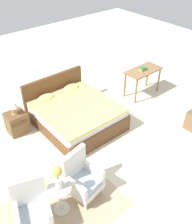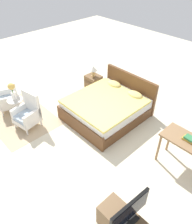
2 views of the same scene
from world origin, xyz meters
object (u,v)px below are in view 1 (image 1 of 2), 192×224
Objects in this scene: armchair_by_window_right at (82,178)px; vanity_desk at (143,74)px; nightstand at (17,123)px; book_stack at (143,69)px; flower_vase at (57,176)px; table_lamp at (13,106)px; armchair_by_window_left at (32,210)px; bed at (75,114)px; side_table at (60,196)px.

armchair_by_window_right is 0.88× the size of vanity_desk.
nightstand is 2.24× the size of book_stack.
vanity_desk is 4.43× the size of book_stack.
nightstand is 3.59m from vanity_desk.
flower_vase is at bearing -173.49° from armchair_by_window_right.
flower_vase is 0.91× the size of nightstand.
table_lamp is at bearing 92.85° from armchair_by_window_right.
nightstand is 1.59× the size of table_lamp.
flower_vase is at bearing -98.86° from nightstand.
armchair_by_window_left is 2.53m from table_lamp.
vanity_desk is at bearing -11.66° from table_lamp.
side_table is (-1.60, -1.79, 0.07)m from bed.
armchair_by_window_left is 3.92× the size of book_stack.
nightstand is (-1.23, 0.61, -0.04)m from bed.
flower_vase is at bearing -98.86° from table_lamp.
nightstand is (0.38, 2.41, -0.11)m from side_table.
table_lamp is (-1.23, 0.62, 0.44)m from bed.
bed reaches higher than side_table.
book_stack is (4.34, 1.64, 0.42)m from armchair_by_window_left.
bed is at bearing 48.22° from side_table.
book_stack is (3.85, 1.70, -0.07)m from flower_vase.
side_table reaches higher than nightstand.
side_table is at bearing -98.86° from table_lamp.
nightstand is 0.51× the size of vanity_desk.
table_lamp is (0.00, 0.00, 0.48)m from nightstand.
bed is 3.35× the size of side_table.
flower_vase reaches higher than armchair_by_window_left.
vanity_desk is (3.87, 1.69, 0.28)m from side_table.
vanity_desk is (3.50, -0.72, -0.09)m from table_lamp.
armchair_by_window_left reaches higher than nightstand.
side_table is at bearing -173.49° from armchair_by_window_right.
armchair_by_window_left reaches higher than side_table.
armchair_by_window_right reaches higher than table_lamp.
vanity_desk is (2.27, -0.11, 0.35)m from bed.
table_lamp is at bearing 168.46° from book_stack.
side_table is 2.44m from nightstand.
vanity_desk is at bearing 23.51° from flower_vase.
vanity_desk is at bearing -11.65° from nightstand.
book_stack reaches higher than nightstand.
book_stack is at bearing -2.40° from bed.
nightstand is (0.86, 2.35, -0.12)m from armchair_by_window_left.
armchair_by_window_right is at bearing 6.51° from side_table.
vanity_desk is at bearing 25.73° from armchair_by_window_right.
bed is 2.06m from armchair_by_window_right.
armchair_by_window_right is 2.38m from table_lamp.
armchair_by_window_left reaches higher than table_lamp.
armchair_by_window_left is at bearing -159.47° from vanity_desk.
nightstand is at bearing 168.47° from book_stack.
armchair_by_window_left is 0.88× the size of vanity_desk.
vanity_desk is at bearing 23.51° from side_table.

